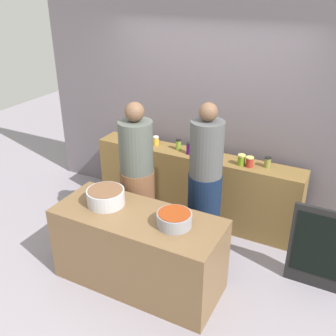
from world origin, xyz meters
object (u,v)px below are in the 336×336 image
preserve_jar_1 (135,139)px  cooking_pot_left (106,197)px  cook_in_cap (205,189)px  chalkboard_sign (319,249)px  preserve_jar_7 (241,160)px  preserve_jar_0 (131,135)px  preserve_jar_4 (178,145)px  cooking_pot_center (174,219)px  preserve_jar_8 (250,162)px  preserve_jar_3 (156,141)px  preserve_jar_2 (143,140)px  preserve_jar_9 (268,162)px  preserve_jar_6 (213,150)px  cook_with_tongs (137,183)px  preserve_jar_5 (189,148)px

preserve_jar_1 → cooking_pot_left: 1.37m
cook_in_cap → chalkboard_sign: cook_in_cap is taller
preserve_jar_7 → preserve_jar_0: bearing=176.3°
preserve_jar_4 → cook_in_cap: bearing=-44.7°
preserve_jar_7 → cooking_pot_center: size_ratio=0.40×
preserve_jar_0 → preserve_jar_8: bearing=-3.4°
preserve_jar_0 → preserve_jar_3: (0.40, -0.03, 0.01)m
preserve_jar_0 → preserve_jar_7: 1.58m
preserve_jar_2 → preserve_jar_9: bearing=2.7°
preserve_jar_2 → preserve_jar_8: bearing=-0.3°
preserve_jar_7 → cook_in_cap: cook_in_cap is taller
preserve_jar_2 → preserve_jar_6: (0.95, 0.10, 0.01)m
preserve_jar_3 → preserve_jar_6: preserve_jar_6 is taller
preserve_jar_6 → preserve_jar_7: (0.39, -0.11, -0.01)m
preserve_jar_7 → preserve_jar_8: size_ratio=1.08×
cook_with_tongs → cook_in_cap: size_ratio=0.97×
preserve_jar_0 → preserve_jar_2: size_ratio=0.79×
preserve_jar_4 → chalkboard_sign: size_ratio=0.15×
preserve_jar_8 → cooking_pot_center: size_ratio=0.37×
cook_with_tongs → chalkboard_sign: cook_with_tongs is taller
preserve_jar_3 → chalkboard_sign: preserve_jar_3 is taller
preserve_jar_7 → cooking_pot_left: 1.64m
preserve_jar_0 → cooking_pot_left: preserve_jar_0 is taller
preserve_jar_1 → preserve_jar_3: preserve_jar_1 is taller
preserve_jar_2 → preserve_jar_8: (1.44, -0.01, -0.00)m
cook_in_cap → preserve_jar_2: bearing=153.3°
preserve_jar_8 → cook_with_tongs: bearing=-145.6°
preserve_jar_0 → cook_with_tongs: 1.05m
preserve_jar_7 → preserve_jar_8: preserve_jar_7 is taller
preserve_jar_0 → preserve_jar_2: 0.26m
preserve_jar_1 → preserve_jar_3: 0.29m
preserve_jar_9 → cook_with_tongs: bearing=-147.0°
cooking_pot_center → preserve_jar_6: bearing=97.3°
preserve_jar_9 → preserve_jar_8: bearing=-155.7°
preserve_jar_6 → cook_in_cap: size_ratio=0.08×
chalkboard_sign → preserve_jar_3: bearing=163.6°
preserve_jar_0 → preserve_jar_4: preserve_jar_4 is taller
preserve_jar_2 → preserve_jar_9: (1.62, 0.08, -0.00)m
cooking_pot_left → preserve_jar_5: bearing=76.4°
preserve_jar_4 → preserve_jar_9: 1.13m
preserve_jar_3 → preserve_jar_8: (1.27, -0.07, 0.00)m
preserve_jar_4 → preserve_jar_6: (0.46, 0.04, 0.00)m
preserve_jar_4 → preserve_jar_7: preserve_jar_4 is taller
preserve_jar_0 → preserve_jar_6: 1.19m
preserve_jar_8 → cooking_pot_center: preserve_jar_8 is taller
preserve_jar_4 → preserve_jar_7: (0.85, -0.07, -0.00)m
preserve_jar_2 → preserve_jar_8: size_ratio=1.04×
preserve_jar_1 → cook_with_tongs: 0.88m
preserve_jar_1 → cooking_pot_left: size_ratio=0.33×
preserve_jar_5 → cook_in_cap: (0.45, -0.56, -0.18)m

